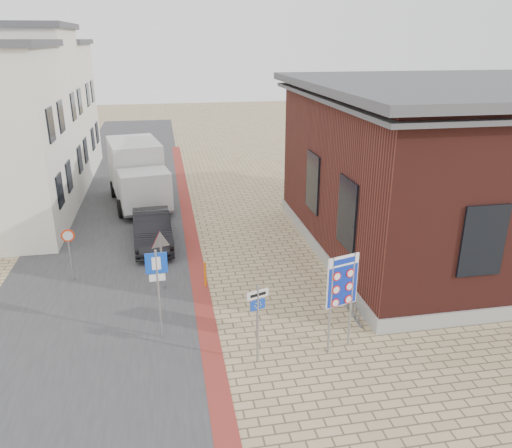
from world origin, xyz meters
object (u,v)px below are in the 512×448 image
object	(u,v)px
border_sign	(342,283)
essen_sign	(258,313)
bollard	(205,275)
box_truck	(138,173)
parking_sign	(157,278)
sedan	(152,229)

from	to	relation	value
border_sign	essen_sign	xyz separation A→B (m)	(-2.38, -0.20, -0.55)
border_sign	bollard	world-z (taller)	border_sign
bollard	box_truck	bearing A→B (deg)	104.16
essen_sign	bollard	world-z (taller)	essen_sign
parking_sign	bollard	size ratio (longest dim) A/B	2.99
box_truck	parking_sign	distance (m)	13.35
border_sign	essen_sign	distance (m)	2.45
box_truck	bollard	distance (m)	10.70
sedan	parking_sign	size ratio (longest dim) A/B	1.56
border_sign	bollard	distance (m)	5.85
sedan	box_truck	world-z (taller)	box_truck
sedan	border_sign	distance (m)	10.31
essen_sign	parking_sign	bearing A→B (deg)	127.43
box_truck	bollard	size ratio (longest dim) A/B	6.90
border_sign	parking_sign	xyz separation A→B (m)	(-4.95, 1.50, -0.15)
sedan	essen_sign	distance (m)	9.45
sedan	bollard	size ratio (longest dim) A/B	4.65
essen_sign	parking_sign	size ratio (longest dim) A/B	0.83
sedan	box_truck	distance (m)	6.16
border_sign	parking_sign	distance (m)	5.17
box_truck	essen_sign	size ratio (longest dim) A/B	2.78
bollard	parking_sign	bearing A→B (deg)	-117.63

